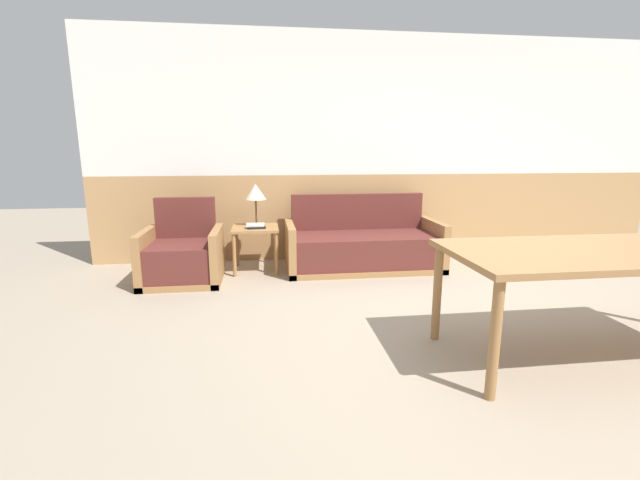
% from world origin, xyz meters
% --- Properties ---
extents(ground_plane, '(16.00, 16.00, 0.00)m').
position_xyz_m(ground_plane, '(0.00, 0.00, 0.00)').
color(ground_plane, gray).
extents(wall_back, '(7.20, 0.06, 2.70)m').
position_xyz_m(wall_back, '(0.00, 2.63, 1.35)').
color(wall_back, tan).
rests_on(wall_back, ground_plane).
extents(couch, '(1.75, 0.79, 0.83)m').
position_xyz_m(couch, '(-0.45, 2.07, 0.25)').
color(couch, '#9E7042').
rests_on(couch, ground_plane).
extents(armchair, '(0.79, 0.75, 0.84)m').
position_xyz_m(armchair, '(-2.41, 1.83, 0.25)').
color(armchair, '#9E7042').
rests_on(armchair, ground_plane).
extents(side_table, '(0.51, 0.51, 0.50)m').
position_xyz_m(side_table, '(-1.66, 2.12, 0.42)').
color(side_table, '#9E7042').
rests_on(side_table, ground_plane).
extents(table_lamp, '(0.23, 0.23, 0.47)m').
position_xyz_m(table_lamp, '(-1.65, 2.21, 0.86)').
color(table_lamp, '#4C3823').
rests_on(table_lamp, side_table).
extents(book_stack, '(0.21, 0.13, 0.05)m').
position_xyz_m(book_stack, '(-1.65, 2.03, 0.53)').
color(book_stack, black).
rests_on(book_stack, side_table).
extents(dining_table, '(1.97, 0.90, 0.73)m').
position_xyz_m(dining_table, '(0.57, -0.25, 0.66)').
color(dining_table, '#9E7042').
rests_on(dining_table, ground_plane).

